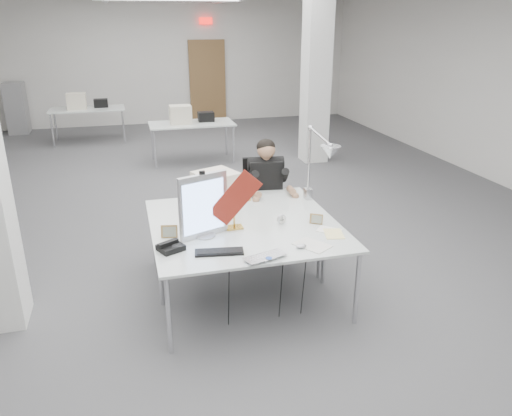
% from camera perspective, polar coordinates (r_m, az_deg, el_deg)
% --- Properties ---
extents(room_shell, '(10.04, 14.04, 3.24)m').
position_cam_1_polar(room_shell, '(6.74, -5.66, 12.78)').
color(room_shell, '#464648').
rests_on(room_shell, ground).
extents(desk_main, '(1.80, 0.90, 0.02)m').
position_cam_1_polar(desk_main, '(4.51, -0.03, -4.00)').
color(desk_main, silver).
rests_on(desk_main, room_shell).
extents(desk_second, '(1.80, 0.90, 0.02)m').
position_cam_1_polar(desk_second, '(5.31, -2.54, -0.03)').
color(desk_second, silver).
rests_on(desk_second, room_shell).
extents(bg_desk_a, '(1.60, 0.80, 0.02)m').
position_cam_1_polar(bg_desk_a, '(9.72, -7.38, 9.54)').
color(bg_desk_a, silver).
rests_on(bg_desk_a, room_shell).
extents(bg_desk_b, '(1.60, 0.80, 0.02)m').
position_cam_1_polar(bg_desk_b, '(11.82, -18.73, 10.66)').
color(bg_desk_b, silver).
rests_on(bg_desk_b, room_shell).
extents(filing_cabinet, '(0.45, 0.55, 1.20)m').
position_cam_1_polar(filing_cabinet, '(13.48, -25.69, 10.25)').
color(filing_cabinet, gray).
rests_on(filing_cabinet, room_shell).
extents(office_chair, '(0.60, 0.60, 1.09)m').
position_cam_1_polar(office_chair, '(6.02, 0.99, 0.57)').
color(office_chair, black).
rests_on(office_chair, room_shell).
extents(seated_person, '(0.49, 0.58, 0.79)m').
position_cam_1_polar(seated_person, '(5.86, 1.15, 3.65)').
color(seated_person, black).
rests_on(seated_person, office_chair).
extents(monitor, '(0.47, 0.21, 0.60)m').
position_cam_1_polar(monitor, '(4.53, -6.04, 0.26)').
color(monitor, '#B6B6BB').
rests_on(monitor, desk_main).
extents(pennant, '(0.49, 0.12, 0.53)m').
position_cam_1_polar(pennant, '(4.52, -2.37, 1.15)').
color(pennant, maroon).
rests_on(pennant, monitor).
extents(keyboard, '(0.43, 0.20, 0.02)m').
position_cam_1_polar(keyboard, '(4.30, -4.23, -5.04)').
color(keyboard, black).
rests_on(keyboard, desk_main).
extents(laptop, '(0.42, 0.34, 0.03)m').
position_cam_1_polar(laptop, '(4.15, 1.48, -5.93)').
color(laptop, '#BAB9BE').
rests_on(laptop, desk_main).
extents(mouse, '(0.10, 0.07, 0.04)m').
position_cam_1_polar(mouse, '(4.39, 5.17, -4.35)').
color(mouse, '#B7B7BC').
rests_on(mouse, desk_main).
extents(bankers_lamp, '(0.31, 0.17, 0.33)m').
position_cam_1_polar(bankers_lamp, '(4.72, -2.52, -0.50)').
color(bankers_lamp, gold).
rests_on(bankers_lamp, desk_main).
extents(desk_phone, '(0.26, 0.25, 0.05)m').
position_cam_1_polar(desk_phone, '(4.39, -9.72, -4.48)').
color(desk_phone, black).
rests_on(desk_phone, desk_main).
extents(picture_frame_left, '(0.16, 0.07, 0.12)m').
position_cam_1_polar(picture_frame_left, '(4.63, -9.89, -2.66)').
color(picture_frame_left, '#A78048').
rests_on(picture_frame_left, desk_main).
extents(picture_frame_right, '(0.13, 0.10, 0.10)m').
position_cam_1_polar(picture_frame_right, '(4.90, 6.90, -1.25)').
color(picture_frame_right, olive).
rests_on(picture_frame_right, desk_main).
extents(desk_clock, '(0.10, 0.05, 0.09)m').
position_cam_1_polar(desk_clock, '(4.87, 2.93, -1.25)').
color(desk_clock, silver).
rests_on(desk_clock, desk_main).
extents(paper_stack_a, '(0.34, 0.37, 0.01)m').
position_cam_1_polar(paper_stack_a, '(4.46, 6.43, -4.23)').
color(paper_stack_a, silver).
rests_on(paper_stack_a, desk_main).
extents(paper_stack_b, '(0.22, 0.27, 0.01)m').
position_cam_1_polar(paper_stack_b, '(4.71, 8.87, -2.93)').
color(paper_stack_b, '#FAE995').
rests_on(paper_stack_b, desk_main).
extents(paper_stack_c, '(0.26, 0.26, 0.01)m').
position_cam_1_polar(paper_stack_c, '(4.77, 8.36, -2.55)').
color(paper_stack_c, white).
rests_on(paper_stack_c, desk_main).
extents(beige_monitor, '(0.51, 0.50, 0.38)m').
position_cam_1_polar(beige_monitor, '(5.28, -4.57, 2.13)').
color(beige_monitor, beige).
rests_on(beige_monitor, desk_second).
extents(architect_lamp, '(0.47, 0.68, 0.83)m').
position_cam_1_polar(architect_lamp, '(5.22, 7.06, 4.39)').
color(architect_lamp, silver).
rests_on(architect_lamp, desk_second).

